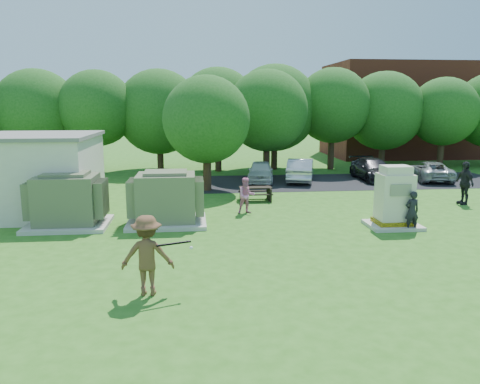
{
  "coord_description": "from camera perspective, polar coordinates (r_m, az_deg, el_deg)",
  "views": [
    {
      "loc": [
        -1.77,
        -13.31,
        4.6
      ],
      "look_at": [
        0.0,
        4.0,
        1.3
      ],
      "focal_mm": 35.0,
      "sensor_mm": 36.0,
      "label": 1
    }
  ],
  "objects": [
    {
      "name": "picnic_table",
      "position": [
        22.45,
        1.89,
        -0.01
      ],
      "size": [
        1.55,
        1.16,
        0.66
      ],
      "color": "black",
      "rests_on": "ground"
    },
    {
      "name": "car_dark",
      "position": [
        29.68,
        15.88,
        2.68
      ],
      "size": [
        1.81,
        4.46,
        1.29
      ],
      "primitive_type": "imported",
      "rotation": [
        0.0,
        0.0,
        0.0
      ],
      "color": "black",
      "rests_on": "ground"
    },
    {
      "name": "brick_building",
      "position": [
        44.9,
        20.57,
        9.3
      ],
      "size": [
        15.0,
        8.0,
        8.0
      ],
      "primitive_type": "cube",
      "color": "maroon",
      "rests_on": "ground"
    },
    {
      "name": "car_silver_b",
      "position": [
        30.64,
        22.19,
        2.4
      ],
      "size": [
        2.73,
        4.46,
        1.16
      ],
      "primitive_type": "imported",
      "rotation": [
        0.0,
        0.0,
        2.93
      ],
      "color": "#A2A3A6",
      "rests_on": "ground"
    },
    {
      "name": "transformer_left",
      "position": [
        18.78,
        -20.31,
        -1.08
      ],
      "size": [
        3.0,
        2.4,
        2.07
      ],
      "color": "beige",
      "rests_on": "ground"
    },
    {
      "name": "ground",
      "position": [
        14.19,
        1.66,
        -8.18
      ],
      "size": [
        120.0,
        120.0,
        0.0
      ],
      "primitive_type": "plane",
      "color": "#2D6619",
      "rests_on": "ground"
    },
    {
      "name": "person_walking_right",
      "position": [
        23.92,
        25.69,
        1.01
      ],
      "size": [
        0.57,
        1.2,
        1.99
      ],
      "primitive_type": "imported",
      "rotation": [
        0.0,
        0.0,
        4.78
      ],
      "color": "black",
      "rests_on": "ground"
    },
    {
      "name": "transformer_right",
      "position": [
        18.2,
        -8.96,
        -0.9
      ],
      "size": [
        3.0,
        2.4,
        2.07
      ],
      "color": "beige",
      "rests_on": "ground"
    },
    {
      "name": "batter",
      "position": [
        11.62,
        -11.24,
        -7.58
      ],
      "size": [
        1.31,
        0.78,
        1.98
      ],
      "primitive_type": "imported",
      "rotation": [
        0.0,
        0.0,
        3.1
      ],
      "color": "brown",
      "rests_on": "ground"
    },
    {
      "name": "generator_cabinet",
      "position": [
        18.46,
        18.29,
        -0.99
      ],
      "size": [
        1.92,
        1.57,
        2.33
      ],
      "color": "beige",
      "rests_on": "ground"
    },
    {
      "name": "parking_strip",
      "position": [
        28.58,
        12.12,
        1.25
      ],
      "size": [
        20.0,
        6.0,
        0.01
      ],
      "primitive_type": "cube",
      "color": "#232326",
      "rests_on": "ground"
    },
    {
      "name": "person_at_picnic",
      "position": [
        19.76,
        0.78,
        -0.45
      ],
      "size": [
        0.82,
        0.68,
        1.53
      ],
      "primitive_type": "imported",
      "rotation": [
        0.0,
        0.0,
        0.14
      ],
      "color": "pink",
      "rests_on": "ground"
    },
    {
      "name": "car_silver_a",
      "position": [
        28.26,
        7.38,
        2.69
      ],
      "size": [
        2.53,
        4.41,
        1.37
      ],
      "primitive_type": "imported",
      "rotation": [
        0.0,
        0.0,
        2.87
      ],
      "color": "#BCBBC1",
      "rests_on": "ground"
    },
    {
      "name": "person_by_generator",
      "position": [
        18.15,
        20.23,
        -2.21
      ],
      "size": [
        0.56,
        0.39,
        1.48
      ],
      "primitive_type": "imported",
      "rotation": [
        0.0,
        0.0,
        3.2
      ],
      "color": "black",
      "rests_on": "ground"
    },
    {
      "name": "car_white",
      "position": [
        27.84,
        2.52,
        2.52
      ],
      "size": [
        2.05,
        3.85,
        1.25
      ],
      "primitive_type": "imported",
      "rotation": [
        0.0,
        0.0,
        -0.17
      ],
      "color": "silver",
      "rests_on": "ground"
    },
    {
      "name": "batting_equipment",
      "position": [
        11.41,
        -8.28,
        -6.33
      ],
      "size": [
        1.11,
        0.34,
        0.22
      ],
      "color": "black",
      "rests_on": "ground"
    },
    {
      "name": "tree_row",
      "position": [
        32.01,
        0.48,
        9.94
      ],
      "size": [
        41.3,
        13.3,
        7.3
      ],
      "color": "#47301E",
      "rests_on": "ground"
    }
  ]
}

